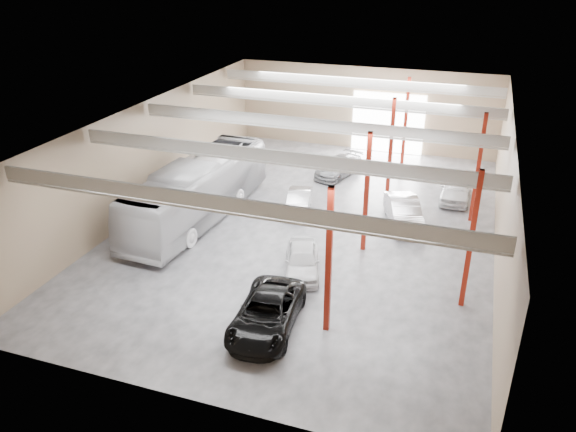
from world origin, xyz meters
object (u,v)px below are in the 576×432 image
Objects in this scene: car_row_a at (302,260)px; car_row_b at (299,201)px; coach_bus at (198,190)px; car_right_near at (404,212)px; car_row_c at (339,167)px; black_sedan at (267,313)px; car_right_far at (456,188)px.

car_row_b is (-2.57, 7.39, -0.07)m from car_row_a.
car_row_a reaches higher than car_row_b.
car_right_near is at bearing 17.48° from coach_bus.
car_right_near is (6.82, 0.21, 0.16)m from car_row_b.
coach_bus is 12.97m from car_right_near.
coach_bus is 3.35× the size of car_row_b.
black_sedan is at bearing -68.40° from car_row_c.
car_row_c is at bearing 89.94° from black_sedan.
car_right_near reaches higher than car_row_c.
car_row_a is at bearing -66.56° from car_row_c.
car_row_b is 0.81× the size of car_right_near.
car_row_b is (5.68, 3.08, -1.25)m from coach_bus.
car_right_near is 5.91m from car_right_far.
car_row_c reaches higher than car_row_b.
car_row_c is at bearing 79.26° from car_row_a.
car_right_near is 1.07× the size of car_right_far.
car_right_far is at bearing 42.66° from car_right_near.
car_right_near is at bearing -118.70° from car_right_far.
car_row_b is at bearing 96.51° from black_sedan.
car_row_a is 1.07× the size of car_row_b.
car_row_a is 8.71m from car_right_near.
car_row_a is at bearing -82.28° from car_row_b.
car_row_c is at bearing 167.99° from car_right_far.
car_right_far is (15.30, 8.49, -1.11)m from coach_bus.
coach_bus reaches higher than car_row_b.
car_row_a reaches higher than car_row_c.
car_row_c is 9.19m from car_right_near.
car_row_b is at bearing -151.05° from car_right_far.
car_row_b is (-2.53, 12.59, -0.11)m from black_sedan.
black_sedan is 13.50m from car_right_near.
car_row_a is 0.92× the size of car_row_c.
car_right_far reaches higher than car_row_a.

